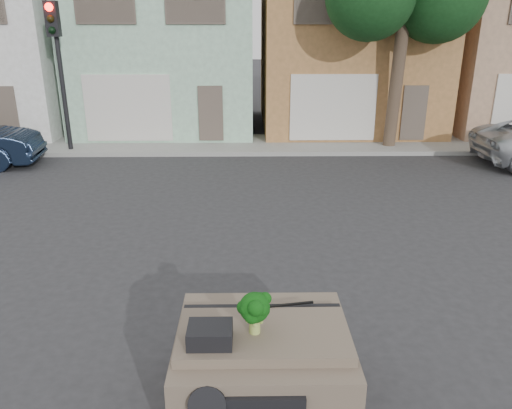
{
  "coord_description": "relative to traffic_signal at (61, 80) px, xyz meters",
  "views": [
    {
      "loc": [
        -0.16,
        -7.89,
        4.34
      ],
      "look_at": [
        -0.03,
        0.5,
        1.3
      ],
      "focal_mm": 35.0,
      "sensor_mm": 36.0,
      "label": 1
    }
  ],
  "objects": [
    {
      "name": "sidewalk",
      "position": [
        6.5,
        1.0,
        -2.47
      ],
      "size": [
        40.0,
        3.0,
        0.15
      ],
      "primitive_type": "cube",
      "color": "gray",
      "rests_on": "ground"
    },
    {
      "name": "instrument_hump",
      "position": [
        5.92,
        -12.85,
        -1.33
      ],
      "size": [
        0.48,
        0.38,
        0.2
      ],
      "primitive_type": "cube",
      "color": "black",
      "rests_on": "car_dashboard"
    },
    {
      "name": "broccoli",
      "position": [
        6.4,
        -12.67,
        -1.18
      ],
      "size": [
        0.57,
        0.57,
        0.5
      ],
      "primitive_type": "cube",
      "rotation": [
        0.0,
        0.0,
        5.57
      ],
      "color": "#0A3A0B",
      "rests_on": "car_dashboard"
    },
    {
      "name": "car_dashboard",
      "position": [
        6.5,
        -12.5,
        -1.99
      ],
      "size": [
        2.0,
        1.8,
        1.12
      ],
      "primitive_type": "cube",
      "color": "brown",
      "rests_on": "ground"
    },
    {
      "name": "traffic_signal",
      "position": [
        0.0,
        0.0,
        0.0
      ],
      "size": [
        0.4,
        0.4,
        5.1
      ],
      "primitive_type": "cube",
      "color": "black",
      "rests_on": "ground"
    },
    {
      "name": "ground_plane",
      "position": [
        6.5,
        -9.5,
        -2.55
      ],
      "size": [
        120.0,
        120.0,
        0.0
      ],
      "primitive_type": "plane",
      "color": "#303033",
      "rests_on": "ground"
    },
    {
      "name": "townhouse_mint",
      "position": [
        3.0,
        5.0,
        1.23
      ],
      "size": [
        7.2,
        8.2,
        7.55
      ],
      "primitive_type": "cube",
      "color": "#A0CCAD",
      "rests_on": "ground"
    },
    {
      "name": "tree_near",
      "position": [
        11.5,
        0.3,
        1.7
      ],
      "size": [
        4.4,
        4.0,
        8.5
      ],
      "primitive_type": "cube",
      "color": "#113615",
      "rests_on": "ground"
    },
    {
      "name": "townhouse_tan",
      "position": [
        10.5,
        5.0,
        1.23
      ],
      "size": [
        7.2,
        8.2,
        7.55
      ],
      "primitive_type": "cube",
      "color": "#A77442",
      "rests_on": "ground"
    },
    {
      "name": "wiper_arm",
      "position": [
        6.78,
        -12.12,
        -1.42
      ],
      "size": [
        0.69,
        0.15,
        0.02
      ],
      "primitive_type": "cube",
      "rotation": [
        0.0,
        0.0,
        0.17
      ],
      "color": "black",
      "rests_on": "car_dashboard"
    }
  ]
}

